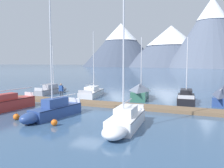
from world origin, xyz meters
TOP-DOWN VIEW (x-y plane):
  - ground_plane at (0.00, 0.00)m, footprint 700.00×700.00m
  - mountain_west_summit at (-66.84, 217.20)m, footprint 80.53×80.53m
  - mountain_central_massif at (-15.19, 212.96)m, footprint 91.20×91.20m
  - mountain_shoulder_ridge at (18.69, 182.92)m, footprint 67.69×67.69m
  - dock at (0.00, 4.00)m, footprint 24.14×3.29m
  - sailboat_nearest_berth at (-10.35, 10.08)m, footprint 1.64×6.14m
  - sailboat_mid_dock_port at (-4.03, 9.87)m, footprint 2.59×6.87m
  - sailboat_mid_dock_starboard at (-1.96, -2.19)m, footprint 2.28×5.81m
  - sailboat_far_berth at (2.30, 9.49)m, footprint 2.31×5.93m
  - sailboat_outer_slip at (4.19, -3.24)m, footprint 1.80×5.82m
  - sailboat_end_of_dock at (7.49, 9.14)m, footprint 1.92×6.11m
  - sailboat_last_slip at (11.30, 10.07)m, footprint 2.84×7.52m
  - person_on_dock at (-5.53, 4.73)m, footprint 0.59×0.22m
  - mooring_buoy_channel_marker at (-0.54, -4.03)m, footprint 0.44×0.44m
  - mooring_buoy_inner_mooring at (-4.15, -3.62)m, footprint 0.47×0.47m

SIDE VIEW (x-z plane):
  - ground_plane at x=0.00m, z-range 0.00..0.00m
  - dock at x=0.00m, z-range 0.00..0.30m
  - mooring_buoy_channel_marker at x=-0.54m, z-range -0.04..0.49m
  - mooring_buoy_inner_mooring at x=-4.15m, z-range -0.04..0.51m
  - sailboat_mid_dock_port at x=-4.03m, z-range -3.63..4.63m
  - sailboat_nearest_berth at x=-10.35m, z-range -2.75..3.76m
  - sailboat_end_of_dock at x=7.49m, z-range -2.98..4.04m
  - sailboat_outer_slip at x=4.19m, z-range -4.09..5.23m
  - sailboat_mid_dock_starboard at x=-1.96m, z-range -3.84..5.06m
  - sailboat_far_berth at x=2.30m, z-range -2.75..4.53m
  - sailboat_last_slip at x=11.30m, z-range -2.81..4.64m
  - person_on_dock at x=-5.53m, z-range 0.42..2.11m
  - mountain_central_massif at x=-15.19m, z-range 1.15..40.36m
  - mountain_west_summit at x=-66.84m, z-range 0.89..45.78m
  - mountain_shoulder_ridge at x=18.69m, z-range 0.69..55.69m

